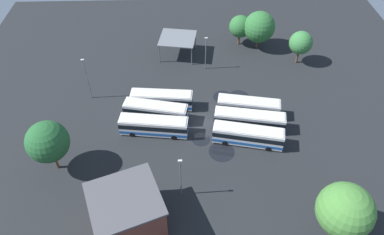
{
  "coord_description": "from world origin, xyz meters",
  "views": [
    {
      "loc": [
        -3.22,
        -44.42,
        45.19
      ],
      "look_at": [
        -1.65,
        -0.04,
        1.46
      ],
      "focal_mm": 33.43,
      "sensor_mm": 36.0,
      "label": 1
    }
  ],
  "objects_px": {
    "bus_row0_slot1": "(156,111)",
    "lamp_post_near_entrance": "(181,176)",
    "bus_row1_slot0": "(248,135)",
    "lamp_post_by_building": "(87,78)",
    "depot_building": "(127,211)",
    "tree_east_edge": "(301,43)",
    "bus_row1_slot2": "(248,107)",
    "bus_row0_slot0": "(154,126)",
    "tree_northeast": "(259,27)",
    "lamp_post_far_corner": "(206,52)",
    "bus_row1_slot1": "(249,120)",
    "bus_row0_slot2": "(162,99)",
    "maintenance_shelter": "(178,39)",
    "tree_south_edge": "(240,26)",
    "tree_northwest": "(48,142)",
    "tree_north_edge": "(345,211)"
  },
  "relations": [
    {
      "from": "bus_row0_slot0",
      "to": "depot_building",
      "type": "distance_m",
      "value": 17.4
    },
    {
      "from": "bus_row0_slot0",
      "to": "bus_row0_slot2",
      "type": "height_order",
      "value": "same"
    },
    {
      "from": "depot_building",
      "to": "tree_east_edge",
      "type": "relative_size",
      "value": 1.57
    },
    {
      "from": "bus_row0_slot0",
      "to": "maintenance_shelter",
      "type": "xyz_separation_m",
      "value": [
        4.23,
        23.35,
        2.29
      ]
    },
    {
      "from": "lamp_post_near_entrance",
      "to": "depot_building",
      "type": "bearing_deg",
      "value": -147.44
    },
    {
      "from": "bus_row0_slot2",
      "to": "bus_row1_slot1",
      "type": "relative_size",
      "value": 0.93
    },
    {
      "from": "bus_row0_slot1",
      "to": "lamp_post_far_corner",
      "type": "relative_size",
      "value": 1.55
    },
    {
      "from": "lamp_post_far_corner",
      "to": "tree_northeast",
      "type": "xyz_separation_m",
      "value": [
        12.01,
        7.48,
        1.0
      ]
    },
    {
      "from": "lamp_post_by_building",
      "to": "tree_northwest",
      "type": "height_order",
      "value": "tree_northwest"
    },
    {
      "from": "tree_south_edge",
      "to": "lamp_post_near_entrance",
      "type": "bearing_deg",
      "value": -108.9
    },
    {
      "from": "bus_row1_slot2",
      "to": "lamp_post_by_building",
      "type": "relative_size",
      "value": 1.28
    },
    {
      "from": "bus_row0_slot2",
      "to": "bus_row1_slot2",
      "type": "relative_size",
      "value": 1.01
    },
    {
      "from": "bus_row0_slot0",
      "to": "tree_northeast",
      "type": "relative_size",
      "value": 1.39
    },
    {
      "from": "bus_row1_slot1",
      "to": "lamp_post_by_building",
      "type": "xyz_separation_m",
      "value": [
        -28.7,
        8.88,
        3.06
      ]
    },
    {
      "from": "bus_row0_slot2",
      "to": "tree_northwest",
      "type": "height_order",
      "value": "tree_northwest"
    },
    {
      "from": "bus_row1_slot2",
      "to": "lamp_post_near_entrance",
      "type": "distance_m",
      "value": 20.87
    },
    {
      "from": "bus_row1_slot1",
      "to": "bus_row1_slot2",
      "type": "bearing_deg",
      "value": 84.45
    },
    {
      "from": "tree_east_edge",
      "to": "lamp_post_near_entrance",
      "type": "bearing_deg",
      "value": -127.88
    },
    {
      "from": "maintenance_shelter",
      "to": "lamp_post_near_entrance",
      "type": "distance_m",
      "value": 35.89
    },
    {
      "from": "maintenance_shelter",
      "to": "lamp_post_far_corner",
      "type": "relative_size",
      "value": 1.14
    },
    {
      "from": "bus_row0_slot2",
      "to": "lamp_post_near_entrance",
      "type": "distance_m",
      "value": 19.65
    },
    {
      "from": "bus_row1_slot2",
      "to": "lamp_post_near_entrance",
      "type": "height_order",
      "value": "lamp_post_near_entrance"
    },
    {
      "from": "bus_row1_slot0",
      "to": "lamp_post_by_building",
      "type": "distance_m",
      "value": 30.73
    },
    {
      "from": "bus_row0_slot1",
      "to": "lamp_post_near_entrance",
      "type": "xyz_separation_m",
      "value": [
        4.24,
        -16.13,
        2.61
      ]
    },
    {
      "from": "lamp_post_far_corner",
      "to": "tree_northeast",
      "type": "height_order",
      "value": "tree_northeast"
    },
    {
      "from": "bus_row0_slot1",
      "to": "lamp_post_far_corner",
      "type": "bearing_deg",
      "value": 56.36
    },
    {
      "from": "lamp_post_by_building",
      "to": "maintenance_shelter",
      "type": "bearing_deg",
      "value": 39.59
    },
    {
      "from": "bus_row1_slot2",
      "to": "lamp_post_by_building",
      "type": "distance_m",
      "value": 29.7
    },
    {
      "from": "bus_row1_slot0",
      "to": "tree_northeast",
      "type": "distance_m",
      "value": 29.27
    },
    {
      "from": "maintenance_shelter",
      "to": "bus_row0_slot1",
      "type": "bearing_deg",
      "value": -101.56
    },
    {
      "from": "bus_row0_slot0",
      "to": "lamp_post_far_corner",
      "type": "bearing_deg",
      "value": 61.45
    },
    {
      "from": "bus_row1_slot1",
      "to": "lamp_post_near_entrance",
      "type": "height_order",
      "value": "lamp_post_near_entrance"
    },
    {
      "from": "bus_row0_slot2",
      "to": "tree_north_edge",
      "type": "relative_size",
      "value": 1.15
    },
    {
      "from": "bus_row0_slot2",
      "to": "bus_row0_slot1",
      "type": "bearing_deg",
      "value": -107.82
    },
    {
      "from": "bus_row0_slot2",
      "to": "depot_building",
      "type": "xyz_separation_m",
      "value": [
        -3.92,
        -23.78,
        1.46
      ]
    },
    {
      "from": "lamp_post_far_corner",
      "to": "lamp_post_near_entrance",
      "type": "bearing_deg",
      "value": -100.06
    },
    {
      "from": "tree_northwest",
      "to": "bus_row0_slot2",
      "type": "bearing_deg",
      "value": 40.13
    },
    {
      "from": "maintenance_shelter",
      "to": "tree_south_edge",
      "type": "height_order",
      "value": "tree_south_edge"
    },
    {
      "from": "lamp_post_far_corner",
      "to": "tree_north_edge",
      "type": "height_order",
      "value": "tree_north_edge"
    },
    {
      "from": "bus_row1_slot2",
      "to": "maintenance_shelter",
      "type": "height_order",
      "value": "maintenance_shelter"
    },
    {
      "from": "bus_row1_slot0",
      "to": "bus_row1_slot1",
      "type": "distance_m",
      "value": 3.64
    },
    {
      "from": "depot_building",
      "to": "tree_east_edge",
      "type": "distance_m",
      "value": 48.89
    },
    {
      "from": "bus_row0_slot2",
      "to": "lamp_post_by_building",
      "type": "height_order",
      "value": "lamp_post_by_building"
    },
    {
      "from": "bus_row1_slot1",
      "to": "bus_row0_slot2",
      "type": "bearing_deg",
      "value": 158.88
    },
    {
      "from": "bus_row1_slot2",
      "to": "lamp_post_by_building",
      "type": "bearing_deg",
      "value": 169.21
    },
    {
      "from": "bus_row0_slot2",
      "to": "depot_building",
      "type": "height_order",
      "value": "depot_building"
    },
    {
      "from": "bus_row0_slot0",
      "to": "tree_northwest",
      "type": "height_order",
      "value": "tree_northwest"
    },
    {
      "from": "tree_north_edge",
      "to": "tree_east_edge",
      "type": "xyz_separation_m",
      "value": [
        4.9,
        39.44,
        -1.5
      ]
    },
    {
      "from": "lamp_post_near_entrance",
      "to": "lamp_post_by_building",
      "type": "xyz_separation_m",
      "value": [
        -16.74,
        22.2,
        0.45
      ]
    },
    {
      "from": "bus_row0_slot2",
      "to": "bus_row1_slot2",
      "type": "distance_m",
      "value": 15.74
    }
  ]
}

